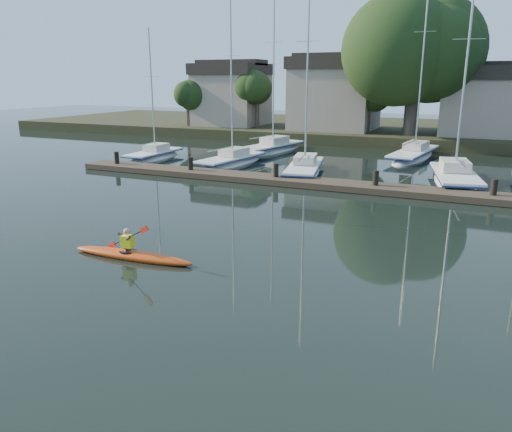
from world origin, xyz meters
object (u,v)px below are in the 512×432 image
at_px(dock, 323,184).
at_px(sailboat_2, 304,176).
at_px(sailboat_1, 231,167).
at_px(kayak, 132,253).
at_px(sailboat_0, 154,161).
at_px(sailboat_5, 271,154).
at_px(sailboat_3, 454,187).
at_px(sailboat_6, 413,160).

xyz_separation_m(dock, sailboat_2, (-2.44, 3.74, -0.38)).
relative_size(dock, sailboat_1, 2.56).
bearing_deg(kayak, sailboat_0, 120.18).
bearing_deg(sailboat_0, kayak, -57.16).
height_order(sailboat_1, sailboat_5, sailboat_5).
height_order(sailboat_0, sailboat_3, sailboat_3).
relative_size(sailboat_3, sailboat_5, 0.93).
xyz_separation_m(sailboat_1, sailboat_3, (15.50, -0.58, -0.03)).
bearing_deg(sailboat_6, dock, -96.49).
bearing_deg(sailboat_5, sailboat_3, -16.24).
height_order(dock, sailboat_1, sailboat_1).
relative_size(sailboat_1, sailboat_2, 0.92).
bearing_deg(sailboat_1, kayak, -65.37).
bearing_deg(sailboat_2, sailboat_3, -8.33).
relative_size(sailboat_5, sailboat_6, 0.95).
distance_m(dock, sailboat_0, 16.20).
bearing_deg(sailboat_0, sailboat_1, -0.98).
bearing_deg(sailboat_6, kayak, -94.84).
height_order(sailboat_2, sailboat_6, sailboat_6).
distance_m(sailboat_0, sailboat_5, 10.18).
relative_size(dock, sailboat_0, 3.09).
bearing_deg(sailboat_2, sailboat_6, 47.28).
relative_size(sailboat_2, sailboat_6, 0.89).
xyz_separation_m(dock, sailboat_0, (-15.41, 4.97, -0.38)).
relative_size(dock, sailboat_6, 2.08).
relative_size(sailboat_0, sailboat_3, 0.76).
relative_size(sailboat_1, sailboat_6, 0.81).
height_order(kayak, sailboat_6, sailboat_6).
bearing_deg(sailboat_0, sailboat_3, -2.07).
distance_m(kayak, sailboat_0, 23.08).
xyz_separation_m(kayak, sailboat_2, (0.31, 18.07, -0.37)).
bearing_deg(dock, sailboat_0, 162.11).
xyz_separation_m(kayak, sailboat_5, (-5.59, 26.63, -0.38)).
distance_m(dock, sailboat_5, 14.88).
bearing_deg(sailboat_6, sailboat_2, -113.22).
distance_m(sailboat_0, sailboat_3, 22.36).
bearing_deg(sailboat_1, sailboat_3, 5.71).
relative_size(kayak, sailboat_5, 0.31).
height_order(kayak, sailboat_3, sailboat_3).
distance_m(sailboat_2, sailboat_3, 9.40).
bearing_deg(dock, kayak, -100.90).
height_order(sailboat_1, sailboat_2, sailboat_2).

